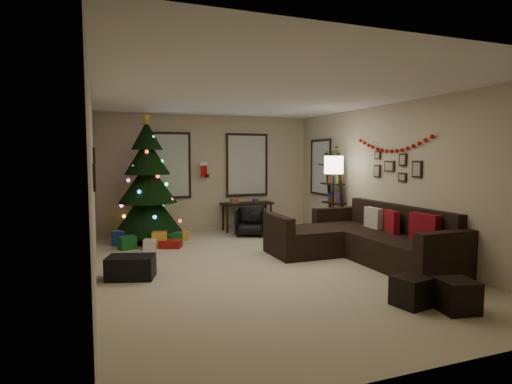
# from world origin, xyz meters

# --- Properties ---
(floor) EXTENTS (7.00, 7.00, 0.00)m
(floor) POSITION_xyz_m (0.00, 0.00, 0.00)
(floor) COLOR beige
(floor) RESTS_ON ground
(ceiling) EXTENTS (7.00, 7.00, 0.00)m
(ceiling) POSITION_xyz_m (0.00, 0.00, 2.70)
(ceiling) COLOR white
(ceiling) RESTS_ON floor
(wall_back) EXTENTS (5.00, 0.00, 5.00)m
(wall_back) POSITION_xyz_m (0.00, 3.50, 1.35)
(wall_back) COLOR #C2B394
(wall_back) RESTS_ON floor
(wall_front) EXTENTS (5.00, 0.00, 5.00)m
(wall_front) POSITION_xyz_m (0.00, -3.50, 1.35)
(wall_front) COLOR #C2B394
(wall_front) RESTS_ON floor
(wall_left) EXTENTS (0.00, 7.00, 7.00)m
(wall_left) POSITION_xyz_m (-2.50, 0.00, 1.35)
(wall_left) COLOR #C2B394
(wall_left) RESTS_ON floor
(wall_right) EXTENTS (0.00, 7.00, 7.00)m
(wall_right) POSITION_xyz_m (2.50, 0.00, 1.35)
(wall_right) COLOR #C2B394
(wall_right) RESTS_ON floor
(window_back_left) EXTENTS (1.05, 0.06, 1.50)m
(window_back_left) POSITION_xyz_m (-0.95, 3.47, 1.55)
(window_back_left) COLOR #728CB2
(window_back_left) RESTS_ON wall_back
(window_back_right) EXTENTS (1.05, 0.06, 1.50)m
(window_back_right) POSITION_xyz_m (0.95, 3.47, 1.55)
(window_back_right) COLOR #728CB2
(window_back_right) RESTS_ON wall_back
(window_right_wall) EXTENTS (0.06, 0.90, 1.30)m
(window_right_wall) POSITION_xyz_m (2.47, 2.55, 1.50)
(window_right_wall) COLOR #728CB2
(window_right_wall) RESTS_ON wall_right
(christmas_tree) EXTENTS (1.45, 1.45, 2.70)m
(christmas_tree) POSITION_xyz_m (-1.46, 2.83, 1.12)
(christmas_tree) COLOR black
(christmas_tree) RESTS_ON floor
(presents) EXTENTS (1.50, 1.01, 0.30)m
(presents) POSITION_xyz_m (-1.41, 2.23, 0.12)
(presents) COLOR #14591E
(presents) RESTS_ON floor
(sofa) EXTENTS (2.12, 3.06, 0.93)m
(sofa) POSITION_xyz_m (1.80, -0.09, 0.31)
(sofa) COLOR black
(sofa) RESTS_ON floor
(pillow_red_a) EXTENTS (0.18, 0.51, 0.50)m
(pillow_red_a) POSITION_xyz_m (2.21, -1.10, 0.64)
(pillow_red_a) COLOR maroon
(pillow_red_a) RESTS_ON sofa
(pillow_red_b) EXTENTS (0.21, 0.42, 0.41)m
(pillow_red_b) POSITION_xyz_m (2.21, -0.33, 0.64)
(pillow_red_b) COLOR maroon
(pillow_red_b) RESTS_ON sofa
(pillow_cream) EXTENTS (0.13, 0.41, 0.41)m
(pillow_cream) POSITION_xyz_m (2.21, 0.17, 0.63)
(pillow_cream) COLOR beige
(pillow_cream) RESTS_ON sofa
(ottoman_near) EXTENTS (0.43, 0.43, 0.35)m
(ottoman_near) POSITION_xyz_m (0.98, -2.25, 0.18)
(ottoman_near) COLOR black
(ottoman_near) RESTS_ON floor
(ottoman_far) EXTENTS (0.46, 0.46, 0.37)m
(ottoman_far) POSITION_xyz_m (1.34, -2.58, 0.18)
(ottoman_far) COLOR black
(ottoman_far) RESTS_ON floor
(desk) EXTENTS (1.23, 0.44, 0.66)m
(desk) POSITION_xyz_m (0.86, 3.22, 0.59)
(desk) COLOR black
(desk) RESTS_ON floor
(desk_chair) EXTENTS (0.79, 0.77, 0.63)m
(desk_chair) POSITION_xyz_m (0.72, 2.57, 0.31)
(desk_chair) COLOR black
(desk_chair) RESTS_ON floor
(bookshelf) EXTENTS (0.30, 0.54, 1.83)m
(bookshelf) POSITION_xyz_m (2.30, 1.66, 0.89)
(bookshelf) COLOR black
(bookshelf) RESTS_ON floor
(potted_plant) EXTENTS (0.62, 0.59, 0.53)m
(potted_plant) POSITION_xyz_m (2.30, 1.84, 1.83)
(potted_plant) COLOR #4C4C4C
(potted_plant) RESTS_ON bookshelf
(floor_lamp) EXTENTS (0.37, 0.37, 1.77)m
(floor_lamp) POSITION_xyz_m (1.95, 1.13, 1.48)
(floor_lamp) COLOR black
(floor_lamp) RESTS_ON floor
(art_map) EXTENTS (0.04, 0.60, 0.50)m
(art_map) POSITION_xyz_m (-2.48, 0.86, 1.65)
(art_map) COLOR black
(art_map) RESTS_ON wall_left
(art_abstract) EXTENTS (0.04, 0.45, 0.35)m
(art_abstract) POSITION_xyz_m (-2.48, -0.31, 1.50)
(art_abstract) COLOR black
(art_abstract) RESTS_ON wall_left
(gallery) EXTENTS (0.03, 1.25, 0.54)m
(gallery) POSITION_xyz_m (2.48, -0.07, 1.57)
(gallery) COLOR black
(gallery) RESTS_ON wall_right
(garland) EXTENTS (0.08, 1.90, 0.30)m
(garland) POSITION_xyz_m (2.45, 0.02, 1.97)
(garland) COLOR #A5140C
(garland) RESTS_ON wall_right
(stocking_left) EXTENTS (0.20, 0.05, 0.36)m
(stocking_left) POSITION_xyz_m (-0.14, 3.32, 1.46)
(stocking_left) COLOR #990F0C
(stocking_left) RESTS_ON wall_back
(stocking_right) EXTENTS (0.20, 0.05, 0.36)m
(stocking_right) POSITION_xyz_m (0.19, 3.54, 1.41)
(stocking_right) COLOR #990F0C
(stocking_right) RESTS_ON wall_back
(storage_bin) EXTENTS (0.76, 0.61, 0.33)m
(storage_bin) POSITION_xyz_m (-2.03, 0.09, 0.16)
(storage_bin) COLOR black
(storage_bin) RESTS_ON floor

